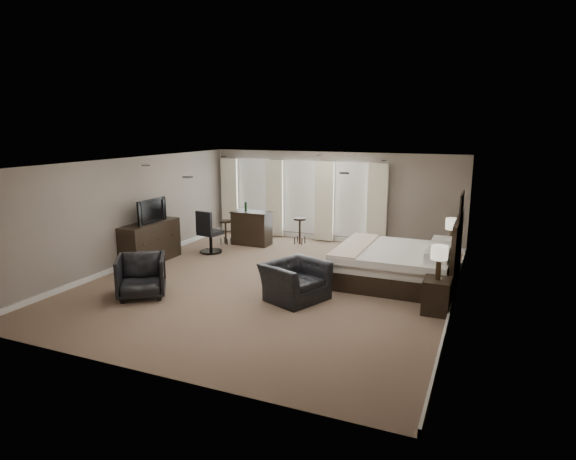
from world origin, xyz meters
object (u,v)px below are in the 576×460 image
at_px(nightstand_near, 436,296).
at_px(lamp_near, 439,263).
at_px(armchair_near, 295,275).
at_px(bar_counter, 252,228).
at_px(bed, 402,249).
at_px(lamp_far, 452,232).
at_px(desk_chair, 210,231).
at_px(dresser, 151,242).
at_px(bar_stool_left, 226,232).
at_px(bar_stool_right, 300,231).
at_px(tv, 149,220).
at_px(armchair_far, 141,274).
at_px(nightstand_far, 450,258).

bearing_deg(nightstand_near, lamp_near, 0.00).
bearing_deg(armchair_near, bar_counter, 60.83).
xyz_separation_m(bed, armchair_near, (-1.73, -1.82, -0.27)).
xyz_separation_m(lamp_far, desk_chair, (-6.03, -0.87, -0.33)).
relative_size(nightstand_near, armchair_near, 0.55).
relative_size(lamp_far, dresser, 0.38).
relative_size(nightstand_near, lamp_far, 0.96).
xyz_separation_m(bar_stool_left, bar_stool_right, (1.94, 0.87, 0.03)).
bearing_deg(tv, armchair_far, -145.51).
height_order(nightstand_far, bar_counter, bar_counter).
distance_m(tv, desk_chair, 1.70).
bearing_deg(lamp_near, desk_chair, 161.40).
relative_size(dresser, armchair_near, 1.52).
height_order(dresser, bar_stool_left, dresser).
relative_size(bar_counter, bar_stool_right, 1.46).
xyz_separation_m(armchair_near, bar_counter, (-2.81, 3.63, -0.01)).
bearing_deg(bar_counter, armchair_far, -90.68).
bearing_deg(armchair_near, tv, 99.48).
xyz_separation_m(bar_stool_right, desk_chair, (-1.83, -1.84, 0.20)).
distance_m(bed, lamp_near, 1.71).
distance_m(lamp_near, tv, 6.95).
bearing_deg(desk_chair, armchair_far, 108.18).
bearing_deg(bed, bar_counter, 158.27).
height_order(bed, lamp_near, bed).
bearing_deg(nightstand_far, dresser, -162.13).
distance_m(nightstand_far, lamp_near, 2.97).
bearing_deg(nightstand_far, bar_stool_right, 167.02).
height_order(nightstand_near, bar_counter, bar_counter).
bearing_deg(bar_stool_right, tv, -130.36).
bearing_deg(tv, lamp_near, -95.53).
relative_size(nightstand_near, lamp_near, 1.01).
relative_size(bed, nightstand_near, 3.83).
distance_m(dresser, desk_chair, 1.63).
distance_m(nightstand_far, dresser, 7.27).
bearing_deg(lamp_far, lamp_near, -90.00).
bearing_deg(bar_stool_right, bed, -36.14).
height_order(bar_counter, bar_stool_left, bar_counter).
distance_m(armchair_far, bar_stool_left, 4.46).
xyz_separation_m(nightstand_near, armchair_far, (-5.49, -1.41, 0.15)).
height_order(nightstand_near, lamp_far, lamp_far).
bearing_deg(armchair_far, lamp_far, 3.24).
distance_m(lamp_far, desk_chair, 6.10).
bearing_deg(lamp_far, desk_chair, -171.80).
distance_m(lamp_far, armchair_near, 4.21).
bearing_deg(bar_counter, lamp_far, -3.81).
distance_m(bed, armchair_far, 5.43).
distance_m(dresser, bar_stool_right, 4.20).
bearing_deg(lamp_far, bed, -121.54).
bearing_deg(nightstand_near, bar_stool_left, 153.96).
xyz_separation_m(bed, nightstand_near, (0.89, -1.45, -0.45)).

